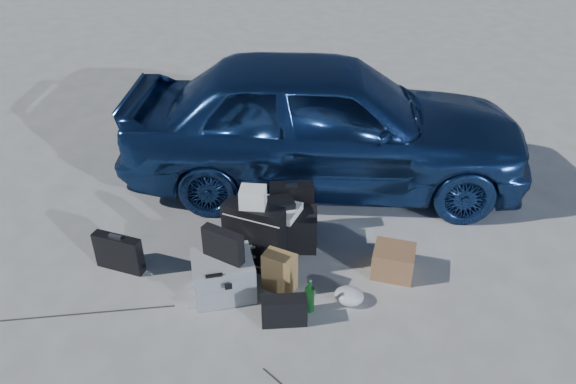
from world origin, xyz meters
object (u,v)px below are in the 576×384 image
(car, at_px, (325,121))
(cardboard_box, at_px, (393,261))
(green_bottle, at_px, (310,295))
(briefcase, at_px, (119,253))
(suitcase_right, at_px, (254,237))
(duffel_bag, at_px, (278,229))
(suitcase_left, at_px, (292,208))
(pelican_case, at_px, (223,276))

(car, bearing_deg, cardboard_box, -158.71)
(car, xyz_separation_m, green_bottle, (0.18, -2.16, -0.59))
(briefcase, height_order, suitcase_right, suitcase_right)
(suitcase_right, distance_m, green_bottle, 0.79)
(suitcase_right, height_order, duffel_bag, suitcase_right)
(suitcase_left, bearing_deg, car, 66.01)
(car, distance_m, suitcase_right, 1.77)
(car, xyz_separation_m, pelican_case, (-0.59, -2.09, -0.57))
(cardboard_box, bearing_deg, duffel_bag, 168.91)
(pelican_case, height_order, briefcase, pelican_case)
(briefcase, xyz_separation_m, duffel_bag, (1.37, 0.63, 0.01))
(briefcase, relative_size, suitcase_left, 0.84)
(green_bottle, bearing_deg, car, 94.84)
(suitcase_left, distance_m, duffel_bag, 0.28)
(pelican_case, bearing_deg, suitcase_right, 42.91)
(cardboard_box, bearing_deg, briefcase, -170.63)
(briefcase, height_order, green_bottle, briefcase)
(car, relative_size, suitcase_left, 7.92)
(green_bottle, bearing_deg, briefcase, 173.50)
(briefcase, distance_m, cardboard_box, 2.53)
(pelican_case, distance_m, suitcase_left, 1.10)
(duffel_bag, bearing_deg, suitcase_right, -121.04)
(car, relative_size, pelican_case, 8.51)
(cardboard_box, bearing_deg, car, 119.29)
(suitcase_left, bearing_deg, cardboard_box, -39.00)
(briefcase, bearing_deg, green_bottle, 2.27)
(pelican_case, distance_m, duffel_bag, 0.83)
(car, xyz_separation_m, suitcase_right, (-0.41, -1.67, -0.42))
(pelican_case, distance_m, cardboard_box, 1.56)
(suitcase_left, height_order, cardboard_box, suitcase_left)
(car, bearing_deg, pelican_case, 156.15)
(pelican_case, xyz_separation_m, suitcase_left, (0.42, 1.01, 0.09))
(briefcase, bearing_deg, suitcase_left, 39.87)
(green_bottle, bearing_deg, suitcase_left, 108.20)
(duffel_bag, distance_m, cardboard_box, 1.15)
(car, height_order, green_bottle, car)
(pelican_case, height_order, duffel_bag, duffel_bag)
(car, relative_size, green_bottle, 13.58)
(car, height_order, duffel_bag, car)
(briefcase, distance_m, suitcase_right, 1.26)
(duffel_bag, bearing_deg, cardboard_box, -19.74)
(green_bottle, bearing_deg, cardboard_box, 42.25)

